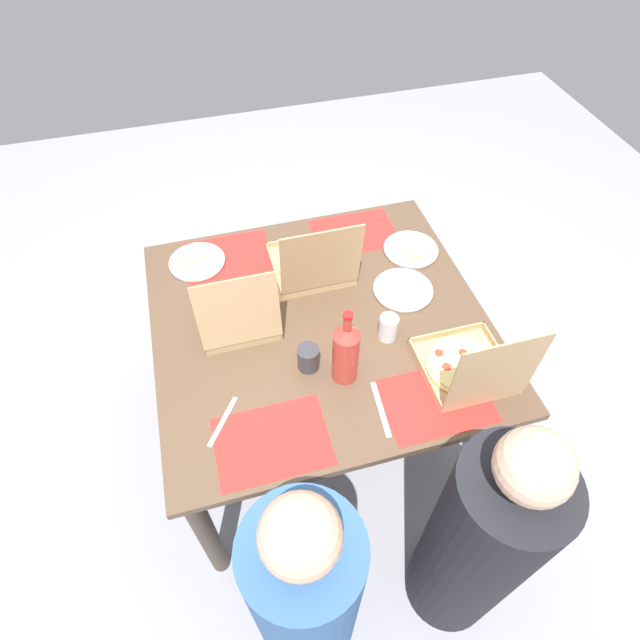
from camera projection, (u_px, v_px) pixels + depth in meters
ground_plane at (320, 418)px, 2.52m from camera, size 6.00×6.00×0.00m
dining_table at (320, 337)px, 2.03m from camera, size 1.24×1.19×0.74m
placemat_near_left at (354, 233)px, 2.28m from camera, size 0.36×0.26×0.00m
placemat_near_right at (228, 256)px, 2.18m from camera, size 0.36×0.26×0.00m
placemat_far_left at (436, 401)px, 1.73m from camera, size 0.36×0.26×0.00m
placemat_far_right at (272, 441)px, 1.63m from camera, size 0.36×0.26×0.00m
pizza_box_corner_right at (238, 316)px, 1.90m from camera, size 0.28×0.29×0.32m
pizza_box_edge_far at (470, 367)px, 1.75m from camera, size 0.30×0.30×0.33m
pizza_box_center at (312, 264)px, 2.08m from camera, size 0.31×0.35×0.34m
plate_far_left at (403, 290)px, 2.04m from camera, size 0.23×0.23×0.02m
plate_middle at (197, 262)px, 2.15m from camera, size 0.23×0.23×0.03m
plate_near_right at (411, 250)px, 2.19m from camera, size 0.23×0.23×0.03m
soda_bottle at (346, 352)px, 1.69m from camera, size 0.09×0.09×0.32m
cup_clear_right at (388, 328)px, 1.87m from camera, size 0.07×0.07×0.10m
cup_clear_left at (308, 358)px, 1.78m from camera, size 0.08×0.08×0.09m
fork_by_far_left at (223, 421)px, 1.68m from camera, size 0.12×0.16×0.00m
knife_by_near_left at (381, 409)px, 1.71m from camera, size 0.04×0.21×0.00m
diner_left_seat at (477, 543)px, 1.63m from camera, size 0.32×0.32×1.20m
diner_right_seat at (306, 596)px, 1.54m from camera, size 0.32×0.32×1.18m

